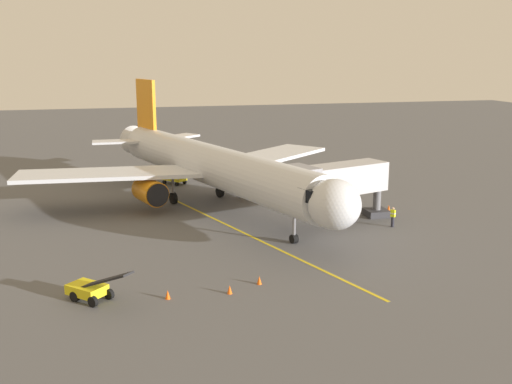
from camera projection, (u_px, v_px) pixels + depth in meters
The scene contains 11 objects.
ground_plane at pixel (200, 203), 59.21m from camera, with size 220.00×220.00×0.00m, color #565659.
apron_lead_in_line at pixel (223, 223), 52.08m from camera, with size 0.24×40.00×0.01m, color yellow.
airplane at pixel (209, 165), 57.08m from camera, with size 33.05×39.27×11.50m.
jet_bridge at pixel (329, 182), 50.65m from camera, with size 11.38×6.02×5.40m.
ground_crew_marshaller at pixel (393, 217), 50.81m from camera, with size 0.44×0.47×1.71m.
belt_loader_near_nose at pixel (90, 289), 35.72m from camera, with size 4.08×4.09×2.32m.
baggage_cart_portside at pixel (174, 178), 67.59m from camera, with size 2.75×2.89×1.27m.
safety_cone_nose_left at pixel (230, 289), 36.76m from camera, with size 0.32×0.32×0.55m, color #F2590F.
safety_cone_nose_right at pixel (168, 295), 35.99m from camera, with size 0.32×0.32×0.55m, color #F2590F.
safety_cone_wing_port at pixel (259, 280), 38.28m from camera, with size 0.32×0.32×0.55m, color #F2590F.
safety_cone_wing_starboard at pixel (389, 208), 56.24m from camera, with size 0.32×0.32×0.55m, color #F2590F.
Camera 1 is at (8.57, 57.08, 14.37)m, focal length 42.21 mm.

